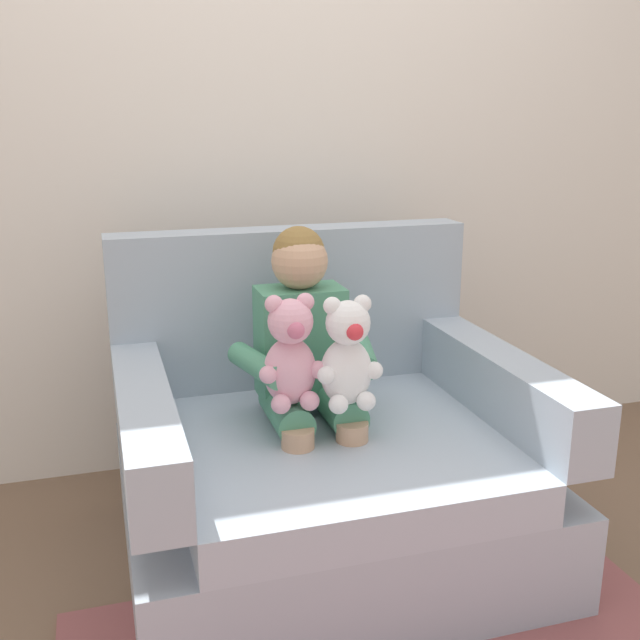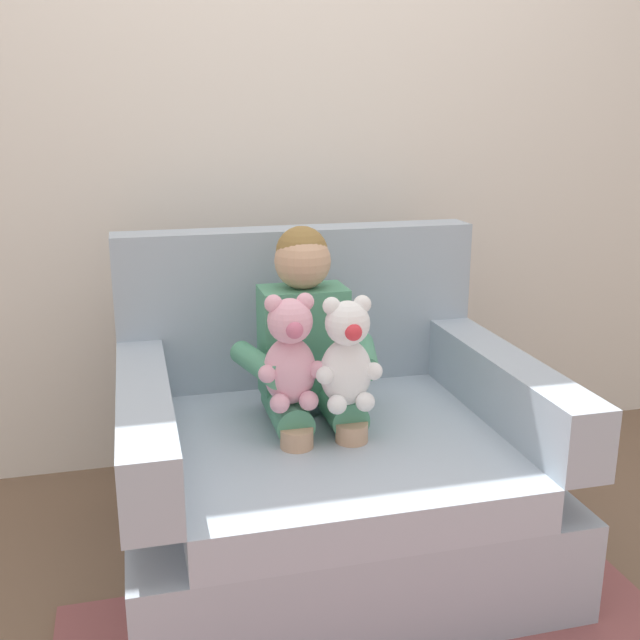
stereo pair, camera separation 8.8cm
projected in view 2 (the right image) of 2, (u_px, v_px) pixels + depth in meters
name	position (u px, v px, depth m)	size (l,w,h in m)	color
ground_plane	(330.00, 553.00, 2.34)	(8.00, 8.00, 0.00)	brown
back_wall	(273.00, 119.00, 2.76)	(6.00, 0.10, 2.60)	silver
armchair	(326.00, 460.00, 2.31)	(1.21, 1.02, 0.95)	#9EADBC
seated_child	(308.00, 352.00, 2.25)	(0.45, 0.39, 0.82)	#4C9370
plush_pink	(290.00, 354.00, 2.08)	(0.19, 0.16, 0.32)	#EAA8BC
plush_white	(347.00, 356.00, 2.07)	(0.19, 0.15, 0.32)	white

